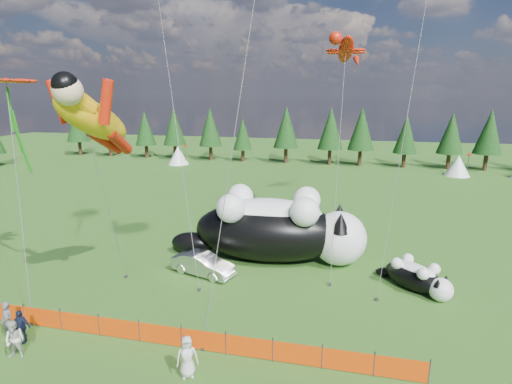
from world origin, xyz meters
TOP-DOWN VIEW (x-y plane):
  - ground at (0.00, 0.00)m, footprint 160.00×160.00m
  - safety_fence at (0.00, -3.00)m, footprint 22.06×0.06m
  - tree_line at (0.00, 45.00)m, footprint 90.00×4.00m
  - festival_tents at (11.00, 40.00)m, footprint 50.00×3.20m
  - cat_large at (3.33, 7.29)m, footprint 13.06×5.12m
  - cat_small at (11.70, 4.86)m, footprint 3.86×3.65m
  - car at (-0.62, 4.06)m, footprint 4.24×2.46m
  - spectator_a at (-6.80, -4.13)m, footprint 0.73×0.55m
  - spectator_b at (-5.43, -5.18)m, footprint 0.88×0.60m
  - spectator_c at (-6.06, -4.19)m, footprint 0.92×0.50m
  - spectator_e at (1.94, -4.60)m, footprint 0.99×0.85m
  - superhero_kite at (-4.39, -0.02)m, footprint 5.54×5.90m
  - gecko_kite at (7.04, 14.04)m, footprint 3.44×12.87m
  - flower_kite at (-9.74, 0.72)m, footprint 4.87×5.46m

SIDE VIEW (x-z plane):
  - ground at x=0.00m, z-range 0.00..0.00m
  - safety_fence at x=0.00m, z-range -0.05..1.05m
  - car at x=-0.62m, z-range 0.00..1.32m
  - spectator_c at x=-6.06m, z-range 0.00..1.54m
  - cat_small at x=11.70m, z-range -0.04..1.66m
  - spectator_b at x=-5.43m, z-range 0.00..1.68m
  - spectator_e at x=1.94m, z-range 0.00..1.71m
  - spectator_a at x=-6.80m, z-range 0.00..1.79m
  - festival_tents at x=11.00m, z-range 0.00..2.80m
  - cat_large at x=3.33m, z-range -0.12..4.60m
  - tree_line at x=0.00m, z-range 0.00..8.00m
  - superhero_kite at x=-4.39m, z-range 3.53..15.59m
  - flower_kite at x=-9.74m, z-range 5.09..17.30m
  - gecko_kite at x=7.04m, z-range 5.40..22.16m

